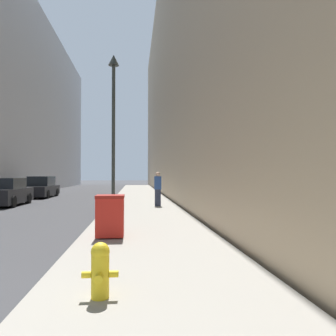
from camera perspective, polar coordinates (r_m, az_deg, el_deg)
The scene contains 8 objects.
sidewalk_right at distance 21.44m, azimuth -4.74°, elevation -5.67°, with size 3.67×60.00×0.14m.
building_right_stone at distance 31.79m, azimuth 9.99°, elevation 15.00°, with size 12.00×60.00×21.20m.
fire_hydrant at distance 4.56m, azimuth -11.73°, elevation -16.81°, with size 0.47×0.36×0.73m.
trash_bin at distance 8.66m, azimuth -10.04°, elevation -8.14°, with size 0.72×0.67×1.09m.
lamppost at distance 11.96m, azimuth -9.48°, elevation 8.65°, with size 0.38×0.38×5.91m.
parked_sedan_near at distance 20.70m, azimuth -26.36°, elevation -3.91°, with size 1.84×4.21×1.56m.
parked_sedan_far at distance 27.16m, azimuth -21.15°, elevation -3.24°, with size 1.80×4.68×1.63m.
pedestrian_on_sidewalk at distance 16.95m, azimuth -1.79°, elevation -3.64°, with size 0.36×0.23×1.76m.
Camera 1 is at (5.00, -3.37, 1.75)m, focal length 35.00 mm.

